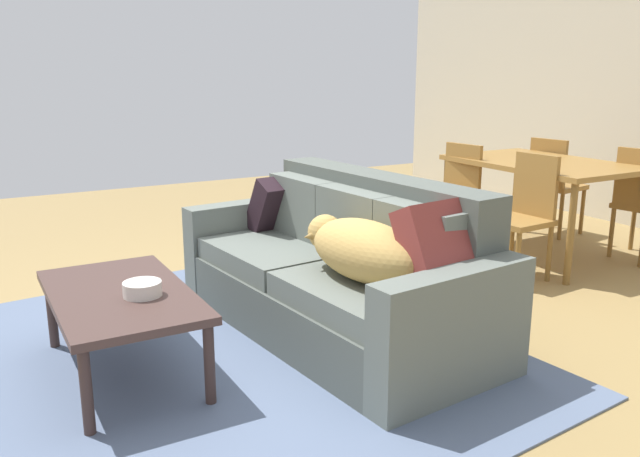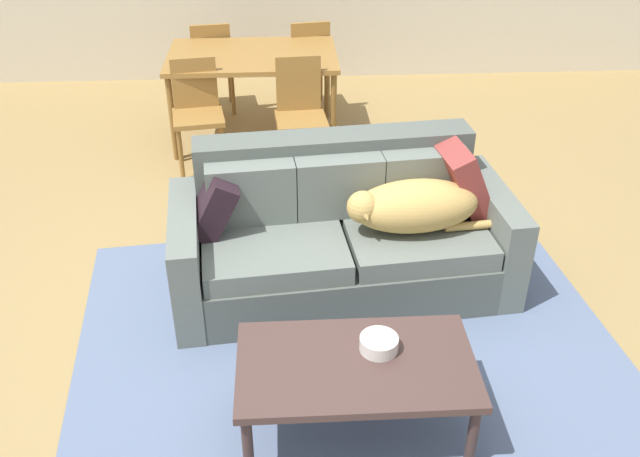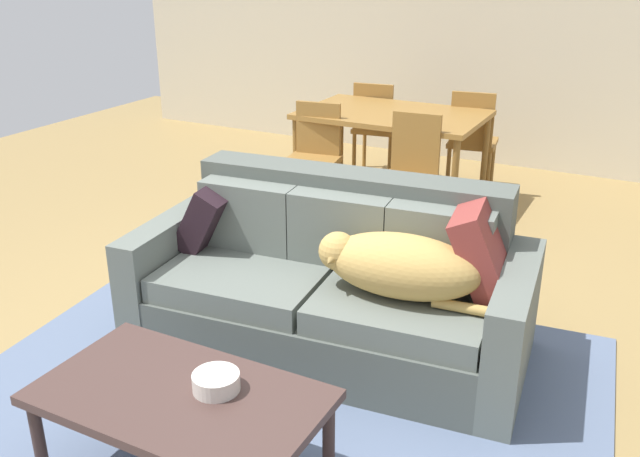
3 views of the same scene
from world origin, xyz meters
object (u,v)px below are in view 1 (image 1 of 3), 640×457
(dog_on_left_cushion, at_px, (362,249))
(coffee_table, at_px, (121,301))
(throw_pillow_by_right_arm, at_px, (445,250))
(dining_chair_near_right, at_px, (524,211))
(dining_chair_far_left, at_px, (553,181))
(bowl_on_coffee_table, at_px, (142,289))
(dining_table, at_px, (542,169))
(couch, at_px, (341,274))
(dining_chair_near_left, at_px, (453,191))
(throw_pillow_by_left_arm, at_px, (279,205))

(dog_on_left_cushion, xyz_separation_m, coffee_table, (-0.44, -1.12, -0.21))
(throw_pillow_by_right_arm, bearing_deg, dining_chair_near_right, 121.89)
(coffee_table, height_order, dining_chair_far_left, dining_chair_far_left)
(dining_chair_far_left, bearing_deg, bowl_on_coffee_table, 97.01)
(dog_on_left_cushion, bearing_deg, bowl_on_coffee_table, -112.98)
(dining_table, relative_size, dining_chair_far_left, 1.63)
(couch, height_order, coffee_table, couch)
(coffee_table, bearing_deg, couch, 88.51)
(dining_table, bearing_deg, throw_pillow_by_right_arm, -57.68)
(bowl_on_coffee_table, distance_m, dining_chair_far_left, 4.14)
(couch, bearing_deg, dining_table, 98.89)
(dining_chair_near_left, xyz_separation_m, dining_chair_near_right, (0.83, -0.05, -0.00))
(couch, bearing_deg, coffee_table, -97.19)
(throw_pillow_by_left_arm, bearing_deg, throw_pillow_by_right_arm, 5.70)
(couch, bearing_deg, bowl_on_coffee_table, -91.70)
(bowl_on_coffee_table, xyz_separation_m, dining_table, (-0.66, 3.39, 0.23))
(coffee_table, xyz_separation_m, bowl_on_coffee_table, (0.11, 0.08, 0.08))
(throw_pillow_by_left_arm, relative_size, dining_chair_near_right, 0.40)
(throw_pillow_by_left_arm, distance_m, coffee_table, 1.43)
(dog_on_left_cushion, height_order, dining_table, dining_table)
(dining_chair_near_left, bearing_deg, dining_chair_near_right, -11.85)
(couch, height_order, throw_pillow_by_right_arm, couch)
(dining_chair_near_left, bearing_deg, dog_on_left_cushion, -60.32)
(throw_pillow_by_right_arm, bearing_deg, bowl_on_coffee_table, -117.60)
(dog_on_left_cushion, xyz_separation_m, dining_chair_far_left, (-1.39, 2.96, -0.11))
(dining_chair_far_left, bearing_deg, throw_pillow_by_right_arm, 114.70)
(bowl_on_coffee_table, bearing_deg, dining_table, 101.04)
(bowl_on_coffee_table, bearing_deg, couch, 94.00)
(couch, relative_size, dining_chair_near_right, 2.36)
(couch, bearing_deg, dog_on_left_cushion, -22.72)
(dining_table, bearing_deg, dining_chair_near_left, -129.53)
(couch, distance_m, bowl_on_coffee_table, 1.17)
(dog_on_left_cushion, relative_size, throw_pillow_by_right_arm, 2.04)
(dining_table, height_order, dining_chair_far_left, dining_chair_far_left)
(throw_pillow_by_left_arm, xyz_separation_m, dining_chair_near_left, (-0.26, 1.72, -0.11))
(couch, xyz_separation_m, bowl_on_coffee_table, (0.08, -1.16, 0.13))
(throw_pillow_by_left_arm, xyz_separation_m, coffee_table, (0.73, -1.22, -0.22))
(couch, relative_size, throw_pillow_by_left_arm, 5.84)
(coffee_table, height_order, bowl_on_coffee_table, bowl_on_coffee_table)
(bowl_on_coffee_table, xyz_separation_m, dining_chair_far_left, (-1.07, 4.00, 0.02))
(throw_pillow_by_left_arm, relative_size, dining_chair_far_left, 0.41)
(dog_on_left_cushion, xyz_separation_m, bowl_on_coffee_table, (-0.32, -1.04, -0.13))
(dining_chair_near_left, distance_m, dining_chair_far_left, 1.14)
(throw_pillow_by_left_arm, height_order, bowl_on_coffee_table, throw_pillow_by_left_arm)
(couch, relative_size, dining_chair_far_left, 2.41)
(dining_chair_near_left, bearing_deg, bowl_on_coffee_table, -77.29)
(dining_chair_near_right, distance_m, dining_chair_far_left, 1.43)
(couch, height_order, dog_on_left_cushion, couch)
(throw_pillow_by_left_arm, distance_m, dining_chair_far_left, 2.88)
(dog_on_left_cushion, relative_size, dining_chair_near_right, 1.03)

